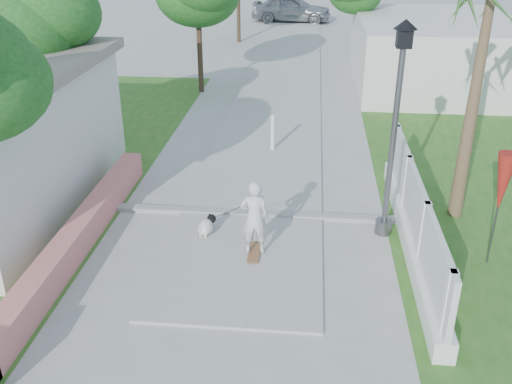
# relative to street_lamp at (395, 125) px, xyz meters

# --- Properties ---
(path_strip) EXTENTS (3.20, 36.00, 0.06)m
(path_strip) POSITION_rel_street_lamp_xyz_m (-2.90, 14.50, -2.40)
(path_strip) COLOR #B7B7B2
(path_strip) RESTS_ON ground
(curb) EXTENTS (6.50, 0.25, 0.10)m
(curb) POSITION_rel_street_lamp_xyz_m (-2.90, 0.50, -2.38)
(curb) COLOR #999993
(curb) RESTS_ON ground
(grass_left) EXTENTS (8.00, 20.00, 0.01)m
(grass_left) POSITION_rel_street_lamp_xyz_m (-9.90, 2.50, -2.42)
(grass_left) COLOR #2D611E
(grass_left) RESTS_ON ground
(pink_wall) EXTENTS (0.45, 8.20, 0.80)m
(pink_wall) POSITION_rel_street_lamp_xyz_m (-6.20, -1.95, -2.11)
(pink_wall) COLOR tan
(pink_wall) RESTS_ON ground
(lattice_fence) EXTENTS (0.35, 7.00, 1.50)m
(lattice_fence) POSITION_rel_street_lamp_xyz_m (0.50, -0.50, -1.88)
(lattice_fence) COLOR white
(lattice_fence) RESTS_ON ground
(building_right) EXTENTS (6.00, 8.00, 2.60)m
(building_right) POSITION_rel_street_lamp_xyz_m (3.10, 12.50, -1.13)
(building_right) COLOR silver
(building_right) RESTS_ON ground
(street_lamp) EXTENTS (0.44, 0.44, 4.44)m
(street_lamp) POSITION_rel_street_lamp_xyz_m (0.00, 0.00, 0.00)
(street_lamp) COLOR #59595E
(street_lamp) RESTS_ON ground
(bollard) EXTENTS (0.14, 0.14, 1.09)m
(bollard) POSITION_rel_street_lamp_xyz_m (-2.70, 4.50, -1.84)
(bollard) COLOR white
(bollard) RESTS_ON ground
(patio_umbrella) EXTENTS (0.36, 0.36, 2.30)m
(patio_umbrella) POSITION_rel_street_lamp_xyz_m (1.90, -1.00, -0.74)
(patio_umbrella) COLOR #59595E
(patio_umbrella) RESTS_ON ground
(tree_left_mid) EXTENTS (3.20, 3.20, 4.85)m
(tree_left_mid) POSITION_rel_street_lamp_xyz_m (-8.38, 2.98, 1.07)
(tree_left_mid) COLOR #4C3826
(tree_left_mid) RESTS_ON ground
(palm_far) EXTENTS (1.80, 1.80, 5.30)m
(palm_far) POSITION_rel_street_lamp_xyz_m (1.70, 1.00, 2.06)
(palm_far) COLOR brown
(palm_far) RESTS_ON ground
(skateboarder) EXTENTS (1.39, 1.29, 1.63)m
(skateboarder) POSITION_rel_street_lamp_xyz_m (-3.06, -0.90, -1.67)
(skateboarder) COLOR #995F3D
(skateboarder) RESTS_ON ground
(dog) EXTENTS (0.45, 0.62, 0.45)m
(dog) POSITION_rel_street_lamp_xyz_m (-3.73, -0.50, -2.18)
(dog) COLOR white
(dog) RESTS_ON ground
(parked_car) EXTENTS (5.19, 2.48, 1.71)m
(parked_car) POSITION_rel_street_lamp_xyz_m (-3.15, 27.37, -1.57)
(parked_car) COLOR #B4B7BD
(parked_car) RESTS_ON ground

